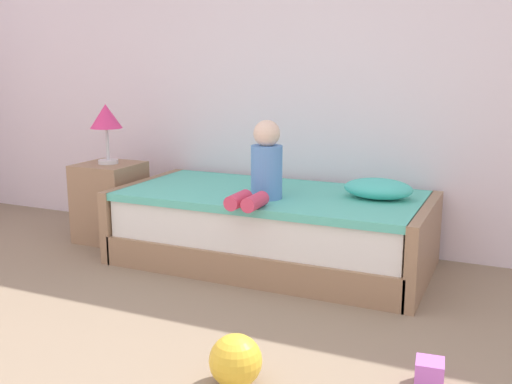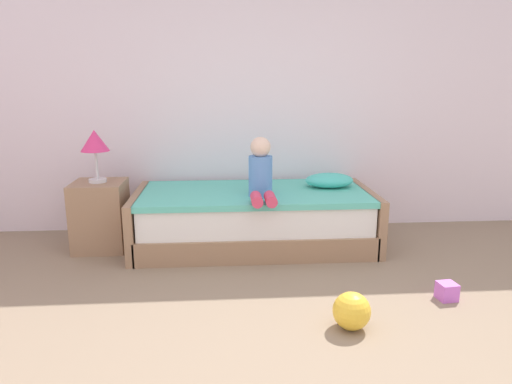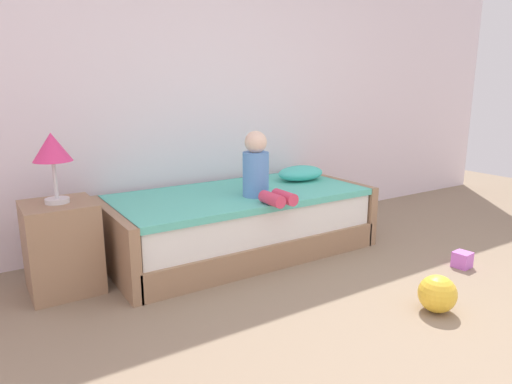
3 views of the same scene
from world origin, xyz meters
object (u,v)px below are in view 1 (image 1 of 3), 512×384
Objects in this scene: nightstand at (110,202)px; toy_block at (429,373)px; child_figure at (264,168)px; pillow at (378,189)px; bed at (271,228)px; table_lamp at (106,119)px; toy_ball at (236,361)px.

nightstand reaches higher than toy_block.
child_figure reaches higher than toy_block.
bed is at bearing -171.85° from pillow.
child_figure is 1.16× the size of pillow.
child_figure is (1.39, -0.24, 0.40)m from nightstand.
nightstand is 1.33× the size of table_lamp.
nightstand is at bearing 140.03° from toy_ball.
toy_block is (1.23, -1.19, -0.19)m from bed.
nightstand is at bearing 170.40° from child_figure.
pillow is at bearing 112.47° from toy_block.
nightstand is 2.63× the size of toy_ball.
table_lamp is at bearing 0.00° from nightstand.
table_lamp is at bearing 155.06° from toy_block.
toy_ball is (1.83, -1.53, -0.19)m from nightstand.
bed is 4.80× the size of pillow.
child_figure reaches higher than nightstand.
bed is 4.69× the size of table_lamp.
bed is 17.90× the size of toy_block.
bed is 0.77m from pillow.
bed is 1.52m from table_lamp.
bed is at bearing 107.44° from toy_ball.
table_lamp is 1.02× the size of pillow.
table_lamp is 2.98m from toy_block.
toy_ball is 1.94× the size of toy_block.
table_lamp reaches higher than toy_block.
pillow is 1.93× the size of toy_ball.
toy_block is (1.19, -0.97, -0.65)m from child_figure.
toy_ball is (0.48, -1.53, -0.13)m from bed.
pillow is (0.66, 0.33, -0.14)m from child_figure.
toy_ball is at bearing -71.39° from child_figure.
toy_block is (2.58, -1.20, -0.24)m from nightstand.
pillow reaches higher than toy_ball.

